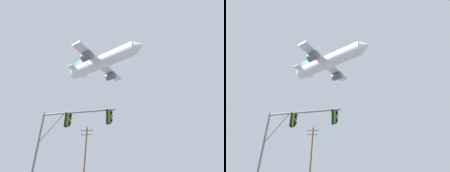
# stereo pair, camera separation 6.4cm
# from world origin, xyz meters

# --- Properties ---
(signal_pole_near) EXTENTS (5.49, 0.79, 6.27)m
(signal_pole_near) POSITION_xyz_m (-3.53, 5.89, 4.69)
(signal_pole_near) COLOR slate
(signal_pole_near) RESTS_ON ground
(utility_pole) EXTENTS (2.20, 0.28, 10.31)m
(utility_pole) POSITION_xyz_m (-6.43, 23.05, 5.46)
(utility_pole) COLOR brown
(utility_pole) RESTS_ON ground
(airplane) EXTENTS (27.38, 21.14, 7.91)m
(airplane) POSITION_xyz_m (-7.07, 37.97, 36.09)
(airplane) COLOR white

